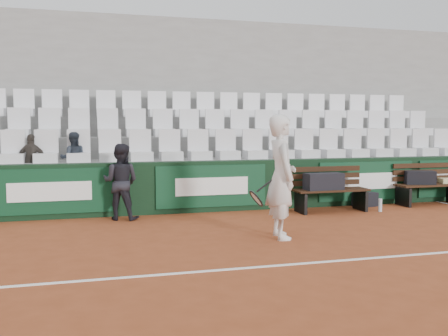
# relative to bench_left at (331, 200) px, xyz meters

# --- Properties ---
(ground) EXTENTS (80.00, 80.00, 0.00)m
(ground) POSITION_rel_bench_left_xyz_m (-2.11, -3.30, -0.23)
(ground) COLOR brown
(ground) RESTS_ON ground
(court_baseline) EXTENTS (18.00, 0.06, 0.01)m
(court_baseline) POSITION_rel_bench_left_xyz_m (-2.11, -3.30, -0.22)
(court_baseline) COLOR white
(court_baseline) RESTS_ON ground
(back_barrier) EXTENTS (18.00, 0.34, 1.00)m
(back_barrier) POSITION_rel_bench_left_xyz_m (-2.04, 0.69, 0.28)
(back_barrier) COLOR black
(back_barrier) RESTS_ON ground
(grandstand_tier_front) EXTENTS (18.00, 0.95, 1.00)m
(grandstand_tier_front) POSITION_rel_bench_left_xyz_m (-2.11, 1.32, 0.28)
(grandstand_tier_front) COLOR gray
(grandstand_tier_front) RESTS_ON ground
(grandstand_tier_mid) EXTENTS (18.00, 0.95, 1.45)m
(grandstand_tier_mid) POSITION_rel_bench_left_xyz_m (-2.11, 2.27, 0.50)
(grandstand_tier_mid) COLOR gray
(grandstand_tier_mid) RESTS_ON ground
(grandstand_tier_back) EXTENTS (18.00, 0.95, 1.90)m
(grandstand_tier_back) POSITION_rel_bench_left_xyz_m (-2.11, 3.22, 0.72)
(grandstand_tier_back) COLOR gray
(grandstand_tier_back) RESTS_ON ground
(grandstand_rear_wall) EXTENTS (18.00, 0.30, 4.40)m
(grandstand_rear_wall) POSITION_rel_bench_left_xyz_m (-2.11, 3.85, 1.98)
(grandstand_rear_wall) COLOR gray
(grandstand_rear_wall) RESTS_ON ground
(seat_row_front) EXTENTS (11.90, 0.44, 0.63)m
(seat_row_front) POSITION_rel_bench_left_xyz_m (-2.11, 1.15, 1.09)
(seat_row_front) COLOR silver
(seat_row_front) RESTS_ON grandstand_tier_front
(seat_row_mid) EXTENTS (11.90, 0.44, 0.63)m
(seat_row_mid) POSITION_rel_bench_left_xyz_m (-2.11, 2.10, 1.54)
(seat_row_mid) COLOR silver
(seat_row_mid) RESTS_ON grandstand_tier_mid
(seat_row_back) EXTENTS (11.90, 0.44, 0.63)m
(seat_row_back) POSITION_rel_bench_left_xyz_m (-2.11, 3.05, 1.99)
(seat_row_back) COLOR silver
(seat_row_back) RESTS_ON grandstand_tier_back
(bench_left) EXTENTS (1.50, 0.56, 0.45)m
(bench_left) POSITION_rel_bench_left_xyz_m (0.00, 0.00, 0.00)
(bench_left) COLOR black
(bench_left) RESTS_ON ground
(bench_right) EXTENTS (1.50, 0.56, 0.45)m
(bench_right) POSITION_rel_bench_left_xyz_m (2.45, 0.22, 0.00)
(bench_right) COLOR #341C0F
(bench_right) RESTS_ON ground
(sports_bag_left) EXTENTS (0.77, 0.35, 0.32)m
(sports_bag_left) POSITION_rel_bench_left_xyz_m (-0.18, -0.04, 0.39)
(sports_bag_left) COLOR black
(sports_bag_left) RESTS_ON bench_left
(sports_bag_right) EXTENTS (0.67, 0.47, 0.28)m
(sports_bag_right) POSITION_rel_bench_left_xyz_m (2.21, 0.25, 0.37)
(sports_bag_right) COLOR black
(sports_bag_right) RESTS_ON bench_right
(sports_bag_ground) EXTENTS (0.53, 0.39, 0.29)m
(sports_bag_ground) POSITION_rel_bench_left_xyz_m (1.00, 0.39, -0.08)
(sports_bag_ground) COLOR black
(sports_bag_ground) RESTS_ON ground
(water_bottle_near) EXTENTS (0.07, 0.07, 0.23)m
(water_bottle_near) POSITION_rel_bench_left_xyz_m (-0.82, 0.27, -0.11)
(water_bottle_near) COLOR silver
(water_bottle_near) RESTS_ON ground
(water_bottle_far) EXTENTS (0.07, 0.07, 0.26)m
(water_bottle_far) POSITION_rel_bench_left_xyz_m (0.93, -0.27, -0.10)
(water_bottle_far) COLOR silver
(water_bottle_far) RESTS_ON ground
(tennis_player) EXTENTS (0.75, 0.72, 1.87)m
(tennis_player) POSITION_rel_bench_left_xyz_m (-1.81, -1.89, 0.71)
(tennis_player) COLOR silver
(tennis_player) RESTS_ON ground
(ball_kid) EXTENTS (0.82, 0.74, 1.38)m
(ball_kid) POSITION_rel_bench_left_xyz_m (-4.07, 0.25, 0.47)
(ball_kid) COLOR black
(ball_kid) RESTS_ON ground
(spectator_b) EXTENTS (0.62, 0.37, 0.99)m
(spectator_b) POSITION_rel_bench_left_xyz_m (-5.67, 1.20, 1.27)
(spectator_b) COLOR #352F2A
(spectator_b) RESTS_ON grandstand_tier_front
(spectator_c) EXTENTS (0.51, 0.40, 1.03)m
(spectator_c) POSITION_rel_bench_left_xyz_m (-4.91, 1.20, 1.29)
(spectator_c) COLOR #212831
(spectator_c) RESTS_ON grandstand_tier_front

